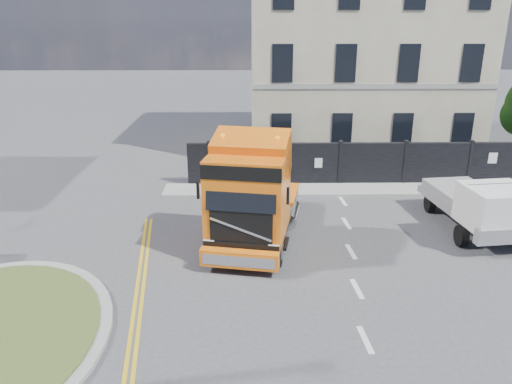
{
  "coord_description": "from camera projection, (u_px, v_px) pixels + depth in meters",
  "views": [
    {
      "loc": [
        -0.14,
        -13.03,
        7.5
      ],
      "look_at": [
        0.06,
        2.96,
        1.8
      ],
      "focal_mm": 35.0,
      "sensor_mm": 36.0,
      "label": 1
    }
  ],
  "objects": [
    {
      "name": "hoarding_fence",
      "position": [
        395.0,
        164.0,
        23.01
      ],
      "size": [
        18.8,
        0.25,
        2.0
      ],
      "color": "black",
      "rests_on": "ground"
    },
    {
      "name": "georgian_building",
      "position": [
        357.0,
        47.0,
        28.47
      ],
      "size": [
        12.3,
        10.3,
        12.8
      ],
      "color": "beige",
      "rests_on": "ground"
    },
    {
      "name": "truck",
      "position": [
        252.0,
        197.0,
        16.67
      ],
      "size": [
        3.54,
        6.78,
        3.87
      ],
      "rotation": [
        0.0,
        0.0,
        -0.19
      ],
      "color": "black",
      "rests_on": "ground"
    },
    {
      "name": "ground",
      "position": [
        255.0,
        283.0,
        14.79
      ],
      "size": [
        120.0,
        120.0,
        0.0
      ],
      "primitive_type": "plane",
      "color": "#424244",
      "rests_on": "ground"
    },
    {
      "name": "pavement_far",
      "position": [
        386.0,
        190.0,
        22.47
      ],
      "size": [
        20.0,
        1.6,
        0.12
      ],
      "primitive_type": "cube",
      "color": "gray",
      "rests_on": "ground"
    },
    {
      "name": "flatbed_pickup",
      "position": [
        486.0,
        208.0,
        17.36
      ],
      "size": [
        2.57,
        5.25,
        2.1
      ],
      "rotation": [
        0.0,
        0.0,
        0.12
      ],
      "color": "gray",
      "rests_on": "ground"
    }
  ]
}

